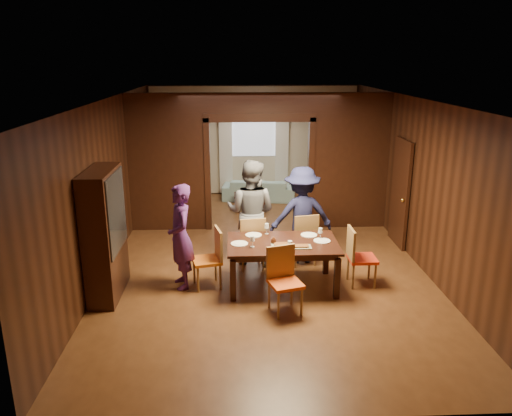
{
  "coord_description": "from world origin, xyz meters",
  "views": [
    {
      "loc": [
        -0.55,
        -8.76,
        3.59
      ],
      "look_at": [
        -0.16,
        -0.4,
        1.05
      ],
      "focal_mm": 35.0,
      "sensor_mm": 36.0,
      "label": 1
    }
  ],
  "objects_px": {
    "dining_table": "(282,264)",
    "coffee_table": "(251,202)",
    "sofa": "(259,189)",
    "chair_near": "(286,281)",
    "person_grey": "(251,212)",
    "chair_far_l": "(251,242)",
    "person_purple": "(181,237)",
    "person_navy": "(302,215)",
    "chair_left": "(207,259)",
    "chair_right": "(362,257)",
    "chair_far_r": "(303,238)",
    "hutch": "(105,234)"
  },
  "relations": [
    {
      "from": "sofa",
      "to": "chair_left",
      "type": "bearing_deg",
      "value": 85.86
    },
    {
      "from": "chair_right",
      "to": "chair_near",
      "type": "height_order",
      "value": "same"
    },
    {
      "from": "person_grey",
      "to": "chair_left",
      "type": "distance_m",
      "value": 1.33
    },
    {
      "from": "coffee_table",
      "to": "chair_right",
      "type": "relative_size",
      "value": 0.82
    },
    {
      "from": "sofa",
      "to": "chair_near",
      "type": "bearing_deg",
      "value": 98.69
    },
    {
      "from": "chair_far_l",
      "to": "sofa",
      "type": "bearing_deg",
      "value": -102.89
    },
    {
      "from": "person_navy",
      "to": "hutch",
      "type": "xyz_separation_m",
      "value": [
        -3.19,
        -1.2,
        0.12
      ]
    },
    {
      "from": "person_grey",
      "to": "coffee_table",
      "type": "height_order",
      "value": "person_grey"
    },
    {
      "from": "chair_right",
      "to": "chair_far_l",
      "type": "distance_m",
      "value": 1.94
    },
    {
      "from": "chair_right",
      "to": "hutch",
      "type": "relative_size",
      "value": 0.48
    },
    {
      "from": "person_purple",
      "to": "chair_left",
      "type": "relative_size",
      "value": 1.76
    },
    {
      "from": "person_navy",
      "to": "chair_left",
      "type": "relative_size",
      "value": 1.81
    },
    {
      "from": "chair_left",
      "to": "chair_near",
      "type": "height_order",
      "value": "same"
    },
    {
      "from": "coffee_table",
      "to": "chair_far_l",
      "type": "height_order",
      "value": "chair_far_l"
    },
    {
      "from": "sofa",
      "to": "chair_near",
      "type": "relative_size",
      "value": 1.93
    },
    {
      "from": "dining_table",
      "to": "coffee_table",
      "type": "distance_m",
      "value": 4.28
    },
    {
      "from": "coffee_table",
      "to": "chair_far_l",
      "type": "distance_m",
      "value": 3.49
    },
    {
      "from": "coffee_table",
      "to": "dining_table",
      "type": "bearing_deg",
      "value": -85.21
    },
    {
      "from": "person_purple",
      "to": "chair_near",
      "type": "relative_size",
      "value": 1.76
    },
    {
      "from": "sofa",
      "to": "coffee_table",
      "type": "bearing_deg",
      "value": 83.1
    },
    {
      "from": "chair_right",
      "to": "chair_far_l",
      "type": "height_order",
      "value": "same"
    },
    {
      "from": "person_navy",
      "to": "dining_table",
      "type": "xyz_separation_m",
      "value": [
        -0.44,
        -1.05,
        -0.5
      ]
    },
    {
      "from": "chair_right",
      "to": "chair_near",
      "type": "distance_m",
      "value": 1.6
    },
    {
      "from": "chair_left",
      "to": "dining_table",
      "type": "bearing_deg",
      "value": 73.79
    },
    {
      "from": "chair_left",
      "to": "person_purple",
      "type": "bearing_deg",
      "value": -108.58
    },
    {
      "from": "person_navy",
      "to": "sofa",
      "type": "xyz_separation_m",
      "value": [
        -0.54,
        4.15,
        -0.6
      ]
    },
    {
      "from": "chair_far_l",
      "to": "coffee_table",
      "type": "bearing_deg",
      "value": -100.04
    },
    {
      "from": "chair_left",
      "to": "chair_far_l",
      "type": "relative_size",
      "value": 1.0
    },
    {
      "from": "person_grey",
      "to": "coffee_table",
      "type": "xyz_separation_m",
      "value": [
        0.11,
        3.21,
        -0.74
      ]
    },
    {
      "from": "person_grey",
      "to": "person_navy",
      "type": "height_order",
      "value": "person_grey"
    },
    {
      "from": "person_purple",
      "to": "chair_far_l",
      "type": "xyz_separation_m",
      "value": [
        1.15,
        0.69,
        -0.37
      ]
    },
    {
      "from": "chair_far_l",
      "to": "chair_right",
      "type": "bearing_deg",
      "value": 148.69
    },
    {
      "from": "person_grey",
      "to": "coffee_table",
      "type": "relative_size",
      "value": 2.36
    },
    {
      "from": "person_purple",
      "to": "chair_near",
      "type": "bearing_deg",
      "value": 42.42
    },
    {
      "from": "coffee_table",
      "to": "chair_near",
      "type": "xyz_separation_m",
      "value": [
        0.32,
        -5.12,
        0.28
      ]
    },
    {
      "from": "dining_table",
      "to": "hutch",
      "type": "distance_m",
      "value": 2.82
    },
    {
      "from": "sofa",
      "to": "dining_table",
      "type": "height_order",
      "value": "dining_table"
    },
    {
      "from": "person_purple",
      "to": "hutch",
      "type": "distance_m",
      "value": 1.16
    },
    {
      "from": "person_purple",
      "to": "person_grey",
      "type": "xyz_separation_m",
      "value": [
        1.15,
        0.97,
        0.09
      ]
    },
    {
      "from": "dining_table",
      "to": "chair_left",
      "type": "distance_m",
      "value": 1.22
    },
    {
      "from": "person_navy",
      "to": "chair_far_r",
      "type": "relative_size",
      "value": 1.81
    },
    {
      "from": "person_grey",
      "to": "hutch",
      "type": "relative_size",
      "value": 0.94
    },
    {
      "from": "coffee_table",
      "to": "chair_far_r",
      "type": "xyz_separation_m",
      "value": [
        0.81,
        -3.34,
        0.28
      ]
    },
    {
      "from": "person_navy",
      "to": "dining_table",
      "type": "relative_size",
      "value": 1.0
    },
    {
      "from": "chair_near",
      "to": "person_grey",
      "type": "bearing_deg",
      "value": 85.55
    },
    {
      "from": "dining_table",
      "to": "chair_right",
      "type": "height_order",
      "value": "chair_right"
    },
    {
      "from": "person_grey",
      "to": "sofa",
      "type": "xyz_separation_m",
      "value": [
        0.37,
        4.15,
        -0.67
      ]
    },
    {
      "from": "chair_left",
      "to": "chair_far_l",
      "type": "bearing_deg",
      "value": 120.64
    },
    {
      "from": "dining_table",
      "to": "person_purple",
      "type": "bearing_deg",
      "value": 177.0
    },
    {
      "from": "person_grey",
      "to": "chair_right",
      "type": "height_order",
      "value": "person_grey"
    }
  ]
}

